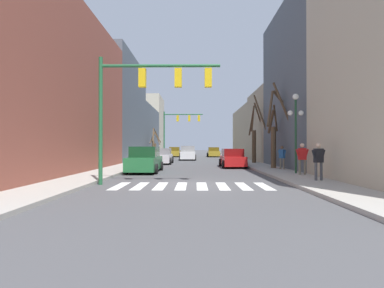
{
  "coord_description": "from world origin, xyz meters",
  "views": [
    {
      "loc": [
        0.15,
        -13.34,
        1.74
      ],
      "look_at": [
        -0.17,
        19.38,
        1.99
      ],
      "focal_mm": 28.0,
      "sensor_mm": 36.0,
      "label": 1
    }
  ],
  "objects_px": {
    "pedestrian_crossing_street": "(319,158)",
    "traffic_signal_far": "(178,124)",
    "traffic_signal_near": "(146,91)",
    "street_tree_right_far": "(255,135)",
    "car_parked_right_near": "(213,152)",
    "street_lamp_right_corner": "(296,117)",
    "car_at_intersection": "(145,160)",
    "street_tree_right_mid": "(276,129)",
    "car_parked_left_near": "(232,158)",
    "pedestrian_on_right_sidewalk": "(302,156)",
    "car_driving_toward_lane": "(161,157)",
    "street_tree_left_near": "(155,145)",
    "car_parked_left_mid": "(175,152)",
    "pedestrian_near_right_corner": "(282,155)",
    "street_tree_right_near": "(154,143)",
    "car_driving_away_lane": "(188,153)"
  },
  "relations": [
    {
      "from": "car_parked_right_near",
      "to": "street_tree_right_far",
      "type": "height_order",
      "value": "street_tree_right_far"
    },
    {
      "from": "traffic_signal_near",
      "to": "street_tree_left_near",
      "type": "height_order",
      "value": "traffic_signal_near"
    },
    {
      "from": "car_driving_toward_lane",
      "to": "street_tree_right_mid",
      "type": "distance_m",
      "value": 12.2
    },
    {
      "from": "car_parked_left_near",
      "to": "street_tree_right_near",
      "type": "xyz_separation_m",
      "value": [
        -8.97,
        17.61,
        1.49
      ]
    },
    {
      "from": "street_tree_left_near",
      "to": "pedestrian_on_right_sidewalk",
      "type": "bearing_deg",
      "value": -66.18
    },
    {
      "from": "car_at_intersection",
      "to": "pedestrian_on_right_sidewalk",
      "type": "relative_size",
      "value": 2.72
    },
    {
      "from": "street_tree_right_near",
      "to": "pedestrian_near_right_corner",
      "type": "bearing_deg",
      "value": -61.26
    },
    {
      "from": "car_driving_away_lane",
      "to": "street_tree_right_far",
      "type": "xyz_separation_m",
      "value": [
        6.73,
        -8.82,
        1.98
      ]
    },
    {
      "from": "street_lamp_right_corner",
      "to": "car_parked_left_near",
      "type": "relative_size",
      "value": 1.04
    },
    {
      "from": "car_at_intersection",
      "to": "car_driving_toward_lane",
      "type": "distance_m",
      "value": 9.52
    },
    {
      "from": "car_parked_left_near",
      "to": "pedestrian_on_right_sidewalk",
      "type": "distance_m",
      "value": 8.63
    },
    {
      "from": "street_tree_right_far",
      "to": "car_parked_right_near",
      "type": "bearing_deg",
      "value": 97.79
    },
    {
      "from": "pedestrian_near_right_corner",
      "to": "street_tree_right_near",
      "type": "distance_m",
      "value": 24.77
    },
    {
      "from": "street_lamp_right_corner",
      "to": "car_driving_toward_lane",
      "type": "relative_size",
      "value": 1.06
    },
    {
      "from": "street_tree_left_near",
      "to": "car_parked_left_mid",
      "type": "bearing_deg",
      "value": 70.08
    },
    {
      "from": "car_parked_left_near",
      "to": "street_tree_right_near",
      "type": "relative_size",
      "value": 1.06
    },
    {
      "from": "traffic_signal_near",
      "to": "street_tree_right_far",
      "type": "xyz_separation_m",
      "value": [
        8.08,
        15.67,
        -1.43
      ]
    },
    {
      "from": "car_driving_away_lane",
      "to": "street_tree_right_mid",
      "type": "bearing_deg",
      "value": 23.24
    },
    {
      "from": "traffic_signal_far",
      "to": "street_lamp_right_corner",
      "type": "height_order",
      "value": "traffic_signal_far"
    },
    {
      "from": "traffic_signal_near",
      "to": "pedestrian_crossing_street",
      "type": "relative_size",
      "value": 3.3
    },
    {
      "from": "car_at_intersection",
      "to": "street_tree_left_near",
      "type": "xyz_separation_m",
      "value": [
        -2.42,
        23.38,
        1.09
      ]
    },
    {
      "from": "street_lamp_right_corner",
      "to": "car_parked_left_mid",
      "type": "height_order",
      "value": "street_lamp_right_corner"
    },
    {
      "from": "street_tree_right_far",
      "to": "street_tree_right_mid",
      "type": "bearing_deg",
      "value": -89.04
    },
    {
      "from": "car_parked_right_near",
      "to": "car_driving_toward_lane",
      "type": "relative_size",
      "value": 1.08
    },
    {
      "from": "traffic_signal_far",
      "to": "street_lamp_right_corner",
      "type": "bearing_deg",
      "value": -70.72
    },
    {
      "from": "traffic_signal_near",
      "to": "car_driving_toward_lane",
      "type": "relative_size",
      "value": 1.3
    },
    {
      "from": "car_parked_right_near",
      "to": "street_tree_right_near",
      "type": "distance_m",
      "value": 11.46
    },
    {
      "from": "traffic_signal_near",
      "to": "pedestrian_crossing_street",
      "type": "height_order",
      "value": "traffic_signal_near"
    },
    {
      "from": "traffic_signal_near",
      "to": "street_tree_right_far",
      "type": "bearing_deg",
      "value": 62.72
    },
    {
      "from": "street_lamp_right_corner",
      "to": "car_at_intersection",
      "type": "height_order",
      "value": "street_lamp_right_corner"
    },
    {
      "from": "car_driving_toward_lane",
      "to": "street_tree_right_mid",
      "type": "xyz_separation_m",
      "value": [
        9.29,
        -7.57,
        2.32
      ]
    },
    {
      "from": "car_parked_right_near",
      "to": "street_tree_left_near",
      "type": "xyz_separation_m",
      "value": [
        -8.85,
        -6.07,
        1.14
      ]
    },
    {
      "from": "pedestrian_crossing_street",
      "to": "traffic_signal_far",
      "type": "bearing_deg",
      "value": -90.92
    },
    {
      "from": "pedestrian_crossing_street",
      "to": "street_tree_right_mid",
      "type": "xyz_separation_m",
      "value": [
        0.2,
        8.03,
        1.86
      ]
    },
    {
      "from": "street_tree_right_far",
      "to": "car_driving_toward_lane",
      "type": "bearing_deg",
      "value": 177.24
    },
    {
      "from": "car_parked_left_near",
      "to": "street_tree_right_mid",
      "type": "bearing_deg",
      "value": -135.05
    },
    {
      "from": "street_tree_right_far",
      "to": "pedestrian_on_right_sidewalk",
      "type": "bearing_deg",
      "value": -89.31
    },
    {
      "from": "pedestrian_near_right_corner",
      "to": "car_at_intersection",
      "type": "bearing_deg",
      "value": 60.51
    },
    {
      "from": "street_lamp_right_corner",
      "to": "street_tree_right_far",
      "type": "relative_size",
      "value": 0.71
    },
    {
      "from": "car_parked_left_near",
      "to": "traffic_signal_near",
      "type": "bearing_deg",
      "value": 154.88
    },
    {
      "from": "pedestrian_near_right_corner",
      "to": "car_driving_toward_lane",
      "type": "bearing_deg",
      "value": 12.94
    },
    {
      "from": "traffic_signal_far",
      "to": "car_at_intersection",
      "type": "height_order",
      "value": "traffic_signal_far"
    },
    {
      "from": "traffic_signal_near",
      "to": "car_parked_right_near",
      "type": "relative_size",
      "value": 1.21
    },
    {
      "from": "street_lamp_right_corner",
      "to": "street_tree_right_mid",
      "type": "distance_m",
      "value": 4.34
    },
    {
      "from": "traffic_signal_near",
      "to": "pedestrian_near_right_corner",
      "type": "relative_size",
      "value": 3.57
    },
    {
      "from": "traffic_signal_near",
      "to": "car_at_intersection",
      "type": "height_order",
      "value": "traffic_signal_near"
    },
    {
      "from": "car_at_intersection",
      "to": "pedestrian_near_right_corner",
      "type": "relative_size",
      "value": 2.95
    },
    {
      "from": "car_driving_toward_lane",
      "to": "street_tree_right_near",
      "type": "bearing_deg",
      "value": 11.14
    },
    {
      "from": "car_parked_left_mid",
      "to": "car_driving_toward_lane",
      "type": "bearing_deg",
      "value": -179.79
    },
    {
      "from": "car_driving_toward_lane",
      "to": "car_driving_away_lane",
      "type": "bearing_deg",
      "value": -16.21
    }
  ]
}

